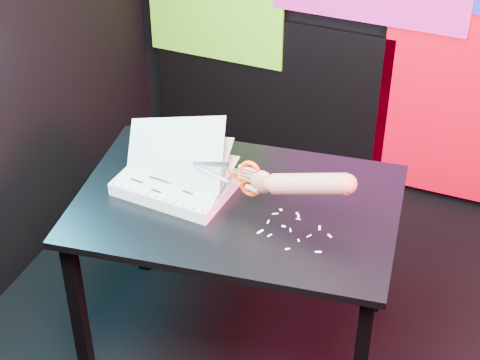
% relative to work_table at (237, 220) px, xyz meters
% --- Properties ---
extents(room, '(3.01, 3.01, 2.71)m').
position_rel_work_table_xyz_m(room, '(0.39, -0.14, 0.69)').
color(room, black).
rests_on(room, ground).
extents(backdrop, '(2.88, 0.05, 2.08)m').
position_rel_work_table_xyz_m(backdrop, '(0.45, 1.32, 0.30)').
color(backdrop, red).
rests_on(backdrop, ground).
extents(work_table, '(1.30, 0.96, 0.75)m').
position_rel_work_table_xyz_m(work_table, '(0.00, 0.00, 0.00)').
color(work_table, black).
rests_on(work_table, ground).
extents(printout_stack, '(0.47, 0.34, 0.31)m').
position_rel_work_table_xyz_m(printout_stack, '(-0.25, -0.01, 0.12)').
color(printout_stack, beige).
rests_on(printout_stack, work_table).
extents(scissors, '(0.27, 0.02, 0.15)m').
position_rel_work_table_xyz_m(scissors, '(0.05, -0.04, 0.24)').
color(scissors, silver).
rests_on(scissors, printout_stack).
extents(hand_forearm, '(0.43, 0.09, 0.17)m').
position_rel_work_table_xyz_m(hand_forearm, '(0.26, -0.05, 0.28)').
color(hand_forearm, tan).
rests_on(hand_forearm, work_table).
extents(paper_clippings, '(0.26, 0.22, 0.00)m').
position_rel_work_table_xyz_m(paper_clippings, '(0.25, -0.07, 0.09)').
color(paper_clippings, white).
rests_on(paper_clippings, work_table).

